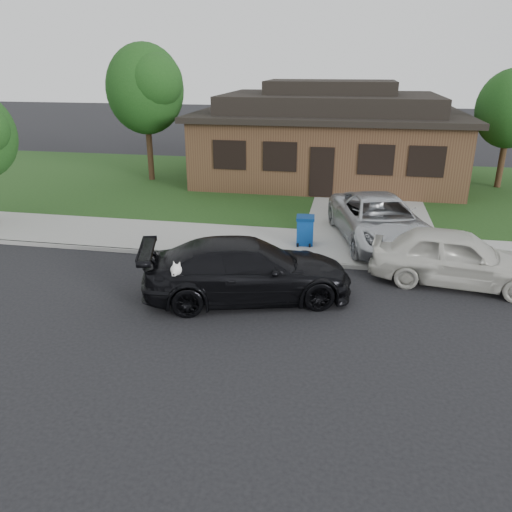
% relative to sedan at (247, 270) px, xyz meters
% --- Properties ---
extents(ground, '(120.00, 120.00, 0.00)m').
position_rel_sedan_xyz_m(ground, '(-2.83, -1.08, -0.76)').
color(ground, black).
rests_on(ground, ground).
extents(sidewalk, '(60.00, 3.00, 0.12)m').
position_rel_sedan_xyz_m(sidewalk, '(-2.83, 3.92, -0.70)').
color(sidewalk, gray).
rests_on(sidewalk, ground).
extents(curb, '(60.00, 0.12, 0.12)m').
position_rel_sedan_xyz_m(curb, '(-2.83, 2.42, -0.70)').
color(curb, gray).
rests_on(curb, ground).
extents(lawn, '(60.00, 13.00, 0.13)m').
position_rel_sedan_xyz_m(lawn, '(-2.83, 11.92, -0.69)').
color(lawn, '#193814').
rests_on(lawn, ground).
extents(driveway, '(4.50, 13.00, 0.14)m').
position_rel_sedan_xyz_m(driveway, '(3.17, 8.92, -0.69)').
color(driveway, gray).
rests_on(driveway, ground).
extents(sedan, '(5.60, 3.54, 1.51)m').
position_rel_sedan_xyz_m(sedan, '(0.00, 0.00, 0.00)').
color(sedan, black).
rests_on(sedan, ground).
extents(minivan, '(3.66, 5.72, 1.47)m').
position_rel_sedan_xyz_m(minivan, '(3.39, 4.51, 0.12)').
color(minivan, '#B8BCC0').
rests_on(minivan, driveway).
extents(white_compact, '(4.61, 2.34, 1.50)m').
position_rel_sedan_xyz_m(white_compact, '(5.28, 1.91, -0.01)').
color(white_compact, silver).
rests_on(white_compact, ground).
extents(recycling_bin, '(0.61, 0.63, 0.94)m').
position_rel_sedan_xyz_m(recycling_bin, '(1.08, 3.87, -0.16)').
color(recycling_bin, navy).
rests_on(recycling_bin, sidewalk).
extents(house, '(12.60, 8.60, 4.65)m').
position_rel_sedan_xyz_m(house, '(1.17, 13.92, 1.38)').
color(house, '#422B1C').
rests_on(house, ground).
extents(tree_0, '(3.78, 3.60, 6.34)m').
position_rel_sedan_xyz_m(tree_0, '(-7.16, 11.80, 3.72)').
color(tree_0, '#332114').
rests_on(tree_0, ground).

